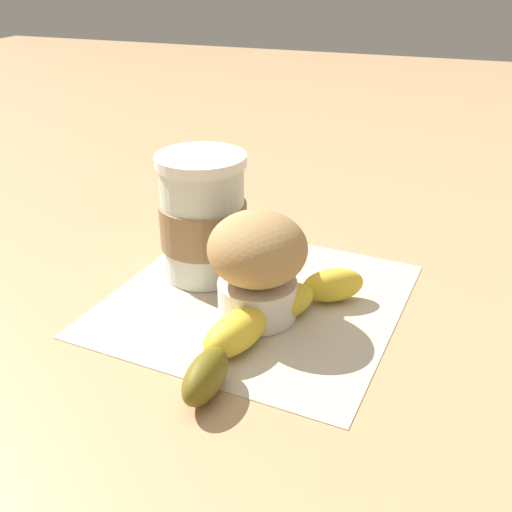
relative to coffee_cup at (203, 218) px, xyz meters
name	(u,v)px	position (x,y,z in m)	size (l,w,h in m)	color
ground_plane	(256,299)	(0.07, -0.03, -0.06)	(3.00, 3.00, 0.00)	tan
paper_napkin	(256,299)	(0.07, -0.03, -0.06)	(0.26, 0.26, 0.00)	beige
coffee_cup	(203,218)	(0.00, 0.00, 0.00)	(0.09, 0.09, 0.12)	silver
muffin	(257,262)	(0.08, -0.06, -0.01)	(0.09, 0.09, 0.10)	white
banana	(266,320)	(0.09, -0.09, -0.04)	(0.12, 0.22, 0.03)	yellow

